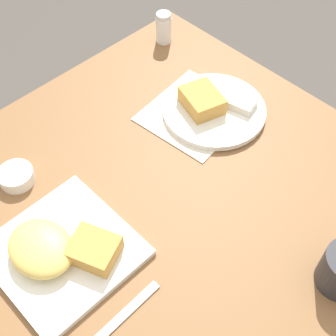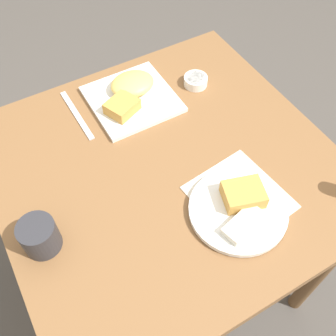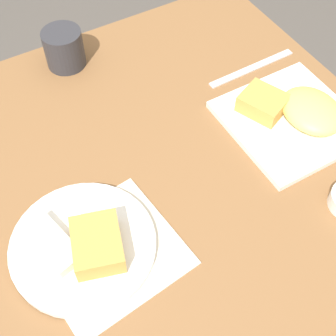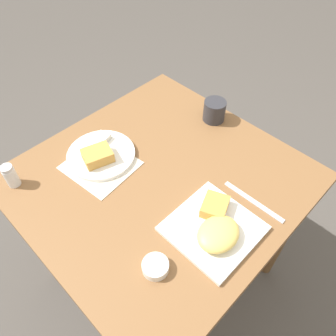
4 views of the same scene
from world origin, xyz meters
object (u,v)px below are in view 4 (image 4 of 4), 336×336
at_px(plate_square_near, 215,227).
at_px(salt_shaker, 11,177).
at_px(butter_knife, 254,202).
at_px(coffee_mug, 214,111).
at_px(plate_oval_far, 100,154).
at_px(sauce_ramekin, 155,266).

xyz_separation_m(plate_square_near, salt_shaker, (-0.33, 0.59, 0.02)).
bearing_deg(butter_knife, coffee_mug, -33.58).
distance_m(plate_square_near, butter_knife, 0.17).
height_order(plate_square_near, plate_oval_far, plate_square_near).
height_order(butter_knife, coffee_mug, coffee_mug).
bearing_deg(butter_knife, plate_oval_far, 22.90).
bearing_deg(plate_oval_far, sauce_ramekin, -109.00).
bearing_deg(plate_oval_far, coffee_mug, -19.02).
relative_size(sauce_ramekin, butter_knife, 0.34).
distance_m(plate_square_near, plate_oval_far, 0.48).
relative_size(plate_oval_far, butter_knife, 1.10).
height_order(salt_shaker, butter_knife, salt_shaker).
xyz_separation_m(sauce_ramekin, salt_shaker, (-0.12, 0.55, 0.02)).
distance_m(plate_oval_far, butter_knife, 0.55).
bearing_deg(coffee_mug, plate_square_near, -140.14).
bearing_deg(plate_square_near, butter_knife, -7.15).
height_order(sauce_ramekin, salt_shaker, salt_shaker).
bearing_deg(sauce_ramekin, plate_oval_far, 71.00).
distance_m(plate_oval_far, salt_shaker, 0.29).
distance_m(plate_oval_far, sauce_ramekin, 0.46).
xyz_separation_m(plate_square_near, coffee_mug, (0.39, 0.33, 0.02)).
xyz_separation_m(salt_shaker, coffee_mug, (0.72, -0.26, 0.01)).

